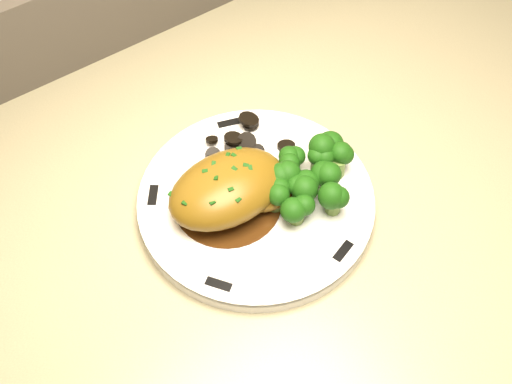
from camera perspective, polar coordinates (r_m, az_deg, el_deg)
plate at (r=0.69m, az=-0.00°, el=-0.90°), size 0.26×0.26×0.02m
rim_accent_0 at (r=0.75m, az=-2.44°, el=6.13°), size 0.03×0.02×0.00m
rim_accent_1 at (r=0.69m, az=-9.14°, el=-0.28°), size 0.02×0.03×0.00m
rim_accent_2 at (r=0.63m, az=-3.34°, el=-8.19°), size 0.02×0.03×0.00m
rim_accent_3 at (r=0.65m, az=7.75°, el=-5.24°), size 0.03×0.02×0.00m
rim_accent_4 at (r=0.73m, az=7.17°, el=3.58°), size 0.01×0.03×0.00m
gravy_pool at (r=0.68m, az=-2.54°, el=-0.92°), size 0.12×0.12×0.00m
chicken_breast at (r=0.66m, az=-2.18°, el=0.29°), size 0.13×0.09×0.05m
mushroom_pile at (r=0.72m, az=-0.86°, el=3.90°), size 0.09×0.07×0.02m
broccoli_florets at (r=0.67m, az=4.87°, el=1.32°), size 0.11×0.09×0.04m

